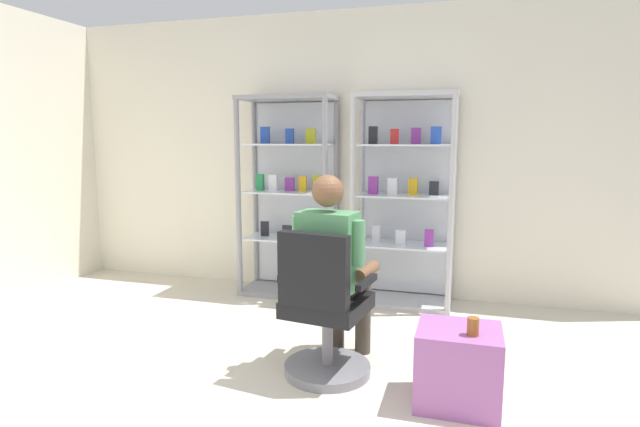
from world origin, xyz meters
TOP-DOWN VIEW (x-y plane):
  - back_wall at (0.00, 3.00)m, footprint 6.00×0.10m
  - display_cabinet_left at (-0.55, 2.76)m, footprint 0.90×0.45m
  - display_cabinet_right at (0.55, 2.76)m, footprint 0.90×0.45m
  - office_chair at (0.27, 1.10)m, footprint 0.60×0.56m
  - seated_shopkeeper at (0.29, 1.26)m, footprint 0.53×0.60m
  - storage_crate at (1.09, 0.99)m, footprint 0.46×0.41m
  - tea_glass at (1.16, 0.91)m, footprint 0.06×0.06m

SIDE VIEW (x-z plane):
  - storage_crate at x=1.09m, z-range 0.00..0.45m
  - office_chair at x=0.27m, z-range -0.09..0.87m
  - tea_glass at x=1.16m, z-range 0.45..0.55m
  - seated_shopkeeper at x=0.29m, z-range 0.07..1.36m
  - display_cabinet_left at x=-0.55m, z-range 0.02..1.92m
  - display_cabinet_right at x=0.55m, z-range 0.02..1.92m
  - back_wall at x=0.00m, z-range 0.00..2.70m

